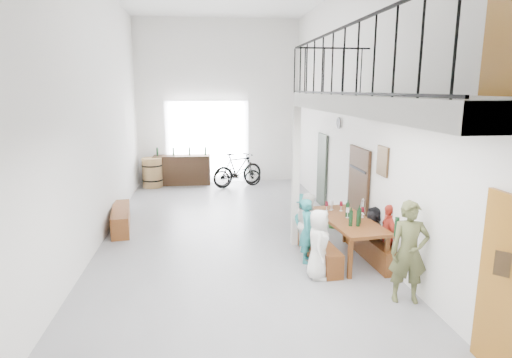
{
  "coord_description": "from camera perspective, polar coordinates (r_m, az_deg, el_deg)",
  "views": [
    {
      "loc": [
        -0.57,
        -8.82,
        3.21
      ],
      "look_at": [
        0.48,
        -0.5,
        1.43
      ],
      "focal_mm": 30.0,
      "sensor_mm": 36.0,
      "label": 1
    }
  ],
  "objects": [
    {
      "name": "floor",
      "position": [
        9.4,
        -3.3,
        -8.02
      ],
      "size": [
        12.0,
        12.0,
        0.0
      ],
      "primitive_type": "plane",
      "color": "slate",
      "rests_on": "ground"
    },
    {
      "name": "room_walls",
      "position": [
        8.84,
        -3.59,
        14.17
      ],
      "size": [
        12.0,
        12.0,
        12.0
      ],
      "color": "white",
      "rests_on": "ground"
    },
    {
      "name": "gateway_portal",
      "position": [
        14.87,
        -6.49,
        4.89
      ],
      "size": [
        2.8,
        0.08,
        2.8
      ],
      "primitive_type": "cube",
      "color": "white",
      "rests_on": "ground"
    },
    {
      "name": "right_wall_decor",
      "position": [
        7.82,
        17.68,
        0.58
      ],
      "size": [
        0.07,
        8.28,
        5.07
      ],
      "color": "#8B5515",
      "rests_on": "ground"
    },
    {
      "name": "balcony",
      "position": [
        6.24,
        17.15,
        9.19
      ],
      "size": [
        1.52,
        5.62,
        4.0
      ],
      "color": "silver",
      "rests_on": "ground"
    },
    {
      "name": "tasting_table",
      "position": [
        8.34,
        12.17,
        -5.78
      ],
      "size": [
        1.01,
        2.06,
        0.79
      ],
      "rotation": [
        0.0,
        0.0,
        0.1
      ],
      "color": "brown",
      "rests_on": "ground"
    },
    {
      "name": "bench_inner",
      "position": [
        8.34,
        8.21,
        -9.17
      ],
      "size": [
        0.43,
        1.92,
        0.44
      ],
      "primitive_type": "cube",
      "rotation": [
        0.0,
        0.0,
        0.06
      ],
      "color": "brown",
      "rests_on": "ground"
    },
    {
      "name": "bench_wall",
      "position": [
        8.64,
        14.81,
        -8.73
      ],
      "size": [
        0.35,
        1.89,
        0.43
      ],
      "primitive_type": "cube",
      "rotation": [
        0.0,
        0.0,
        0.06
      ],
      "color": "brown",
      "rests_on": "ground"
    },
    {
      "name": "tableware",
      "position": [
        8.33,
        12.06,
        -4.19
      ],
      "size": [
        0.63,
        1.16,
        0.35
      ],
      "color": "black",
      "rests_on": "tasting_table"
    },
    {
      "name": "side_bench",
      "position": [
        10.47,
        -17.56,
        -5.07
      ],
      "size": [
        0.63,
        1.77,
        0.49
      ],
      "primitive_type": "cube",
      "rotation": [
        0.0,
        0.0,
        0.15
      ],
      "color": "brown",
      "rests_on": "ground"
    },
    {
      "name": "oak_barrel",
      "position": [
        14.57,
        -13.66,
        0.85
      ],
      "size": [
        0.66,
        0.66,
        0.98
      ],
      "color": "#996E45",
      "rests_on": "ground"
    },
    {
      "name": "serving_counter",
      "position": [
        14.74,
        -9.82,
        1.18
      ],
      "size": [
        1.91,
        0.59,
        1.0
      ],
      "primitive_type": "cube",
      "rotation": [
        0.0,
        0.0,
        -0.03
      ],
      "color": "#352111",
      "rests_on": "ground"
    },
    {
      "name": "counter_bottles",
      "position": [
        14.63,
        -9.91,
        3.65
      ],
      "size": [
        1.66,
        0.1,
        0.28
      ],
      "color": "black",
      "rests_on": "serving_counter"
    },
    {
      "name": "guest_left_a",
      "position": [
        7.45,
        8.35,
        -8.59
      ],
      "size": [
        0.54,
        0.68,
        1.22
      ],
      "primitive_type": "imported",
      "rotation": [
        0.0,
        0.0,
        1.28
      ],
      "color": "white",
      "rests_on": "ground"
    },
    {
      "name": "guest_left_b",
      "position": [
        8.09,
        6.86,
        -6.86
      ],
      "size": [
        0.42,
        0.51,
        1.22
      ],
      "primitive_type": "imported",
      "rotation": [
        0.0,
        0.0,
        1.25
      ],
      "color": "teal",
      "rests_on": "ground"
    },
    {
      "name": "guest_left_c",
      "position": [
        8.54,
        6.97,
        -5.84
      ],
      "size": [
        0.51,
        0.63,
        1.22
      ],
      "primitive_type": "imported",
      "rotation": [
        0.0,
        0.0,
        1.65
      ],
      "color": "white",
      "rests_on": "ground"
    },
    {
      "name": "guest_left_d",
      "position": [
        9.07,
        5.96,
        -5.28
      ],
      "size": [
        0.6,
        0.78,
        1.06
      ],
      "primitive_type": "imported",
      "rotation": [
        0.0,
        0.0,
        1.23
      ],
      "color": "teal",
      "rests_on": "ground"
    },
    {
      "name": "guest_right_a",
      "position": [
        8.18,
        17.22,
        -7.26
      ],
      "size": [
        0.33,
        0.71,
        1.18
      ],
      "primitive_type": "imported",
      "rotation": [
        0.0,
        0.0,
        -1.63
      ],
      "color": "red",
      "rests_on": "ground"
    },
    {
      "name": "guest_right_b",
      "position": [
        8.59,
        15.28,
        -6.83
      ],
      "size": [
        0.49,
        0.98,
        1.01
      ],
      "primitive_type": "imported",
      "rotation": [
        0.0,
        0.0,
        -1.35
      ],
      "color": "black",
      "rests_on": "ground"
    },
    {
      "name": "guest_right_c",
      "position": [
        9.19,
        14.56,
        -5.42
      ],
      "size": [
        0.44,
        0.57,
        1.05
      ],
      "primitive_type": "imported",
      "rotation": [
        0.0,
        0.0,
        -1.35
      ],
      "color": "white",
      "rests_on": "ground"
    },
    {
      "name": "host_standing",
      "position": [
        6.93,
        19.72,
        -9.17
      ],
      "size": [
        0.64,
        0.49,
        1.58
      ],
      "primitive_type": "imported",
      "rotation": [
        0.0,
        0.0,
        -0.21
      ],
      "color": "#50542F",
      "rests_on": "ground"
    },
    {
      "name": "potted_plant",
      "position": [
        10.24,
        10.35,
        -5.15
      ],
      "size": [
        0.53,
        0.5,
        0.46
      ],
      "primitive_type": "imported",
      "rotation": [
        0.0,
        0.0,
        -0.4
      ],
      "color": "#1C481F",
      "rests_on": "ground"
    },
    {
      "name": "bicycle_near",
      "position": [
        14.33,
        -2.53,
        0.7
      ],
      "size": [
        1.59,
        0.57,
        0.83
      ],
      "primitive_type": "imported",
      "rotation": [
        0.0,
        0.0,
        1.58
      ],
      "color": "black",
      "rests_on": "ground"
    },
    {
      "name": "bicycle_far",
      "position": [
        14.25,
        -2.43,
        1.26
      ],
      "size": [
        1.92,
        1.36,
        1.14
      ],
      "primitive_type": "imported",
      "rotation": [
        0.0,
        0.0,
        2.06
      ],
      "color": "black",
      "rests_on": "ground"
    }
  ]
}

